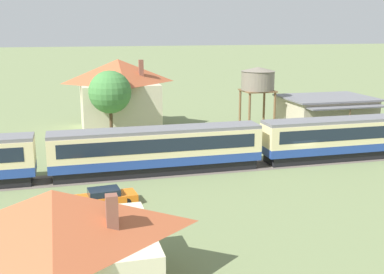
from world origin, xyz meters
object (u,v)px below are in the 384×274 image
at_px(parked_car_orange, 105,197).
at_px(passenger_train, 263,142).
at_px(station_house_terracotta_roof, 119,94).
at_px(station_building, 326,115).
at_px(yard_tree_0, 110,92).
at_px(water_tower, 258,80).
at_px(cottage_terracotta_roof_2, 55,240).

bearing_deg(parked_car_orange, passenger_train, 18.06).
bearing_deg(station_house_terracotta_roof, parked_car_orange, -98.74).
bearing_deg(station_building, passenger_train, -139.53).
bearing_deg(parked_car_orange, yard_tree_0, 77.20).
bearing_deg(parked_car_orange, water_tower, 38.61).
height_order(passenger_train, station_house_terracotta_roof, station_house_terracotta_roof).
bearing_deg(yard_tree_0, water_tower, -3.39).
relative_size(passenger_train, station_building, 7.32).
xyz_separation_m(water_tower, cottage_terracotta_roof_2, (-23.68, -31.68, -3.93)).
xyz_separation_m(passenger_train, water_tower, (4.70, 13.09, 4.40)).
xyz_separation_m(parked_car_orange, yard_tree_0, (2.51, 21.14, 5.10)).
xyz_separation_m(passenger_train, station_house_terracotta_roof, (-11.46, 20.18, 2.39)).
xyz_separation_m(passenger_train, cottage_terracotta_roof_2, (-18.98, -18.59, 0.48)).
distance_m(station_building, cottage_terracotta_roof_2, 43.96).
bearing_deg(station_building, parked_car_orange, -147.66).
bearing_deg(station_building, water_tower, 168.17).
bearing_deg(station_house_terracotta_roof, cottage_terracotta_roof_2, -100.98).
relative_size(station_building, water_tower, 1.31).
relative_size(station_house_terracotta_roof, yard_tree_0, 1.25).
bearing_deg(yard_tree_0, passenger_train, -47.15).
bearing_deg(cottage_terracotta_roof_2, station_building, 42.85).
relative_size(station_building, parked_car_orange, 2.31).
relative_size(station_building, station_house_terracotta_roof, 1.06).
distance_m(cottage_terracotta_roof_2, yard_tree_0, 33.39).
distance_m(station_house_terracotta_roof, yard_tree_0, 6.34).
distance_m(station_house_terracotta_roof, parked_car_orange, 27.79).
distance_m(station_building, water_tower, 9.77).
xyz_separation_m(station_house_terracotta_roof, water_tower, (16.16, -7.09, 2.02)).
distance_m(station_building, parked_car_orange, 34.23).
bearing_deg(water_tower, station_house_terracotta_roof, 156.32).
distance_m(water_tower, yard_tree_0, 17.89).
bearing_deg(station_building, yard_tree_0, 173.84).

